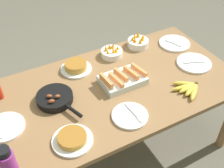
% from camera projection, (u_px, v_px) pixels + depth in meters
% --- Properties ---
extents(ground_plane, '(14.00, 14.00, 0.00)m').
position_uv_depth(ground_plane, '(112.00, 148.00, 2.40)').
color(ground_plane, '#666051').
extents(dining_table, '(1.80, 0.93, 0.70)m').
position_uv_depth(dining_table, '(112.00, 96.00, 2.00)').
color(dining_table, olive).
rests_on(dining_table, ground_plane).
extents(banana_bunch, '(0.20, 0.23, 0.04)m').
position_uv_depth(banana_bunch, '(189.00, 88.00, 1.91)').
color(banana_bunch, gold).
rests_on(banana_bunch, dining_table).
extents(melon_tray, '(0.31, 0.21, 0.10)m').
position_uv_depth(melon_tray, '(122.00, 79.00, 1.96)').
color(melon_tray, silver).
rests_on(melon_tray, dining_table).
extents(skillet, '(0.24, 0.36, 0.08)m').
position_uv_depth(skillet, '(55.00, 98.00, 1.82)').
color(skillet, black).
rests_on(skillet, dining_table).
extents(frittata_plate_center, '(0.24, 0.24, 0.05)m').
position_uv_depth(frittata_plate_center, '(72.00, 139.00, 1.58)').
color(frittata_plate_center, white).
rests_on(frittata_plate_center, dining_table).
extents(frittata_plate_side, '(0.23, 0.23, 0.06)m').
position_uv_depth(frittata_plate_side, '(76.00, 67.00, 2.07)').
color(frittata_plate_side, white).
rests_on(frittata_plate_side, dining_table).
extents(empty_plate_near_front, '(0.26, 0.26, 0.02)m').
position_uv_depth(empty_plate_near_front, '(194.00, 63.00, 2.14)').
color(empty_plate_near_front, white).
rests_on(empty_plate_near_front, dining_table).
extents(empty_plate_far_left, '(0.24, 0.24, 0.02)m').
position_uv_depth(empty_plate_far_left, '(5.00, 127.00, 1.66)').
color(empty_plate_far_left, white).
rests_on(empty_plate_far_left, dining_table).
extents(empty_plate_far_right, '(0.26, 0.26, 0.02)m').
position_uv_depth(empty_plate_far_right, '(175.00, 43.00, 2.35)').
color(empty_plate_far_right, white).
rests_on(empty_plate_far_right, dining_table).
extents(empty_plate_mid_edge, '(0.23, 0.23, 0.02)m').
position_uv_depth(empty_plate_mid_edge, '(130.00, 116.00, 1.73)').
color(empty_plate_mid_edge, white).
rests_on(empty_plate_mid_edge, dining_table).
extents(fruit_bowl_mango, '(0.17, 0.17, 0.11)m').
position_uv_depth(fruit_bowl_mango, '(112.00, 52.00, 2.20)').
color(fruit_bowl_mango, white).
rests_on(fruit_bowl_mango, dining_table).
extents(fruit_bowl_citrus, '(0.17, 0.17, 0.11)m').
position_uv_depth(fruit_bowl_citrus, '(138.00, 42.00, 2.31)').
color(fruit_bowl_citrus, white).
rests_on(fruit_bowl_citrus, dining_table).
extents(water_bottle, '(0.08, 0.08, 0.25)m').
position_uv_depth(water_bottle, '(9.00, 166.00, 1.34)').
color(water_bottle, '#992D89').
rests_on(water_bottle, dining_table).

